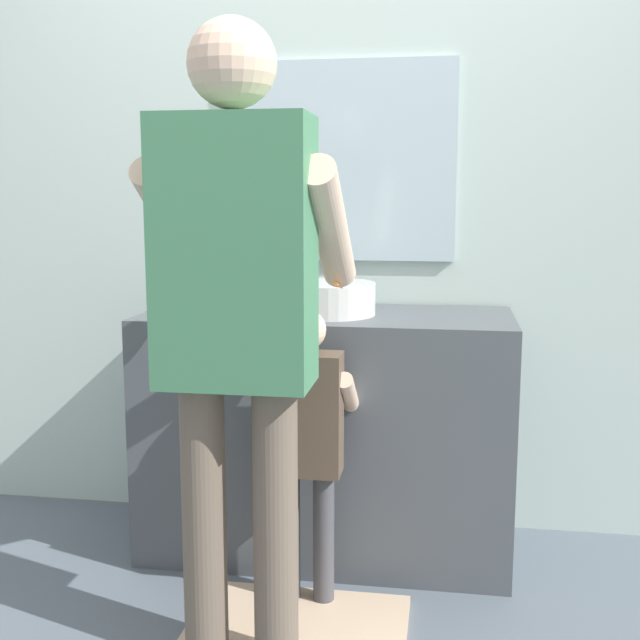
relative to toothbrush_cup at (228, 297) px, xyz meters
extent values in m
plane|color=slate|center=(0.35, -0.27, -0.91)|extent=(14.00, 14.00, 0.00)
cube|color=silver|center=(0.35, 0.35, 0.44)|extent=(4.40, 0.08, 2.70)
cube|color=silver|center=(0.35, 0.30, 0.47)|extent=(0.86, 0.02, 0.73)
cube|color=#4C5156|center=(0.35, 0.03, -0.48)|extent=(1.27, 0.54, 0.86)
cylinder|color=silver|center=(0.35, 0.01, 0.00)|extent=(0.34, 0.34, 0.11)
cylinder|color=#B1B1AD|center=(0.35, 0.01, 0.01)|extent=(0.28, 0.28, 0.09)
cylinder|color=#B7BABF|center=(0.35, 0.23, 0.04)|extent=(0.03, 0.03, 0.18)
cylinder|color=#B7BABF|center=(0.35, 0.17, 0.12)|extent=(0.02, 0.12, 0.02)
cylinder|color=#B7BABF|center=(0.28, 0.23, -0.03)|extent=(0.04, 0.04, 0.05)
cylinder|color=#B7BABF|center=(0.42, 0.23, -0.03)|extent=(0.04, 0.04, 0.05)
cylinder|color=#D86666|center=(0.00, 0.00, -0.01)|extent=(0.07, 0.07, 0.09)
cylinder|color=blue|center=(-0.01, -0.01, 0.05)|extent=(0.02, 0.03, 0.17)
cube|color=white|center=(-0.01, -0.01, 0.14)|extent=(0.01, 0.02, 0.02)
cylinder|color=#E5387F|center=(-0.01, -0.01, 0.05)|extent=(0.02, 0.04, 0.17)
cube|color=white|center=(-0.01, -0.01, 0.14)|extent=(0.01, 0.02, 0.02)
cube|color=#CCAD8E|center=(0.35, -0.52, -0.90)|extent=(0.64, 0.40, 0.02)
cylinder|color=#47474C|center=(0.29, -0.38, -0.70)|extent=(0.07, 0.07, 0.43)
cylinder|color=#47474C|center=(0.40, -0.38, -0.70)|extent=(0.07, 0.07, 0.43)
cube|color=brown|center=(0.35, -0.38, -0.30)|extent=(0.21, 0.12, 0.37)
sphere|color=beige|center=(0.35, -0.38, -0.04)|extent=(0.12, 0.12, 0.12)
cylinder|color=beige|center=(0.23, -0.28, -0.27)|extent=(0.05, 0.26, 0.20)
cylinder|color=beige|center=(0.46, -0.28, -0.27)|extent=(0.05, 0.26, 0.20)
cylinder|color=#6B5B4C|center=(0.13, -0.72, -0.52)|extent=(0.12, 0.12, 0.78)
cylinder|color=#6B5B4C|center=(0.32, -0.72, -0.52)|extent=(0.12, 0.12, 0.78)
cube|color=#427F56|center=(0.23, -0.72, 0.21)|extent=(0.39, 0.22, 0.68)
sphere|color=beige|center=(0.23, -0.72, 0.67)|extent=(0.22, 0.22, 0.22)
cylinder|color=beige|center=(0.01, -0.54, 0.27)|extent=(0.10, 0.47, 0.37)
cylinder|color=beige|center=(0.44, -0.54, 0.27)|extent=(0.10, 0.47, 0.37)
cylinder|color=orange|center=(0.44, -0.36, 0.09)|extent=(0.01, 0.14, 0.03)
cube|color=white|center=(0.44, -0.29, 0.10)|extent=(0.01, 0.02, 0.02)
camera|label=1|loc=(0.75, -2.65, 0.35)|focal=44.49mm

